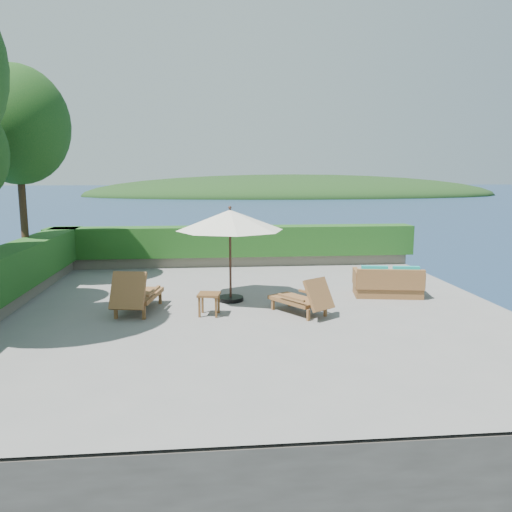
{
  "coord_description": "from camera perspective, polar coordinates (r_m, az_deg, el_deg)",
  "views": [
    {
      "loc": [
        -0.87,
        -11.29,
        3.08
      ],
      "look_at": [
        0.3,
        0.8,
        1.1
      ],
      "focal_mm": 35.0,
      "sensor_mm": 36.0,
      "label": 1
    }
  ],
  "objects": [
    {
      "name": "lounge_right",
      "position": [
        11.16,
        5.41,
        -4.84
      ],
      "size": [
        1.37,
        1.61,
        0.88
      ],
      "rotation": [
        0.0,
        0.0,
        0.59
      ],
      "color": "brown",
      "rests_on": "ground"
    },
    {
      "name": "patio_umbrella",
      "position": [
        12.08,
        -2.99,
        4.02
      ],
      "size": [
        2.81,
        2.81,
        2.34
      ],
      "rotation": [
        0.0,
        0.0,
        0.08
      ],
      "color": "black",
      "rests_on": "ground"
    },
    {
      "name": "tree_far",
      "position": [
        15.43,
        -25.65,
        13.29
      ],
      "size": [
        2.8,
        2.8,
        6.03
      ],
      "color": "#3A2616",
      "rests_on": "ground"
    },
    {
      "name": "side_table",
      "position": [
        11.09,
        -5.39,
        -4.71
      ],
      "size": [
        0.54,
        0.54,
        0.5
      ],
      "rotation": [
        0.0,
        0.0,
        -0.18
      ],
      "color": "brown",
      "rests_on": "ground"
    },
    {
      "name": "planter_wall_far",
      "position": [
        17.16,
        -2.54,
        -0.49
      ],
      "size": [
        12.0,
        0.6,
        0.36
      ],
      "primitive_type": "cube",
      "color": "#71685A",
      "rests_on": "ground"
    },
    {
      "name": "hedge_far",
      "position": [
        17.06,
        -2.56,
        1.73
      ],
      "size": [
        12.4,
        0.9,
        1.0
      ],
      "primitive_type": "cube",
      "color": "#123F12",
      "rests_on": "planter_wall_far"
    },
    {
      "name": "ocean",
      "position": [
        12.85,
        -1.04,
        -18.97
      ],
      "size": [
        600.0,
        600.0,
        0.0
      ],
      "primitive_type": "plane",
      "color": "#162944",
      "rests_on": "ground"
    },
    {
      "name": "wicker_loveseat",
      "position": [
        13.21,
        14.83,
        -3.11
      ],
      "size": [
        1.82,
        1.15,
        0.83
      ],
      "rotation": [
        0.0,
        0.0,
        -0.17
      ],
      "color": "brown",
      "rests_on": "ground"
    },
    {
      "name": "foundation",
      "position": [
        12.24,
        -1.06,
        -12.98
      ],
      "size": [
        12.0,
        12.0,
        3.0
      ],
      "primitive_type": "cube",
      "color": "#5D544A",
      "rests_on": "ocean"
    },
    {
      "name": "lounge_left",
      "position": [
        11.55,
        -13.5,
        -4.26
      ],
      "size": [
        1.02,
        1.89,
        1.03
      ],
      "rotation": [
        0.0,
        0.0,
        -0.17
      ],
      "color": "brown",
      "rests_on": "ground"
    },
    {
      "name": "offshore_island",
      "position": [
        153.61,
        4.21,
        6.94
      ],
      "size": [
        126.0,
        57.6,
        12.6
      ],
      "primitive_type": "ellipsoid",
      "color": "black",
      "rests_on": "ocean"
    },
    {
      "name": "ground",
      "position": [
        11.74,
        -1.09,
        -5.95
      ],
      "size": [
        12.0,
        12.0,
        0.0
      ],
      "primitive_type": "plane",
      "color": "slate",
      "rests_on": "ground"
    }
  ]
}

